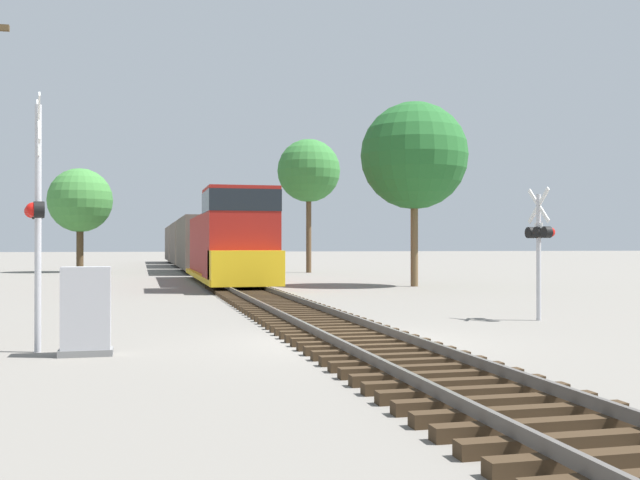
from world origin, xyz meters
name	(u,v)px	position (x,y,z in m)	size (l,w,h in m)	color
ground_plane	(351,343)	(0.00, 0.00, 0.00)	(400.00, 400.00, 0.00)	slate
rail_track_bed	(351,336)	(0.00, 0.00, 0.14)	(2.60, 160.00, 0.31)	#382819
freight_train	(195,244)	(0.00, 44.33, 2.00)	(2.99, 59.85, 4.39)	maroon
crossing_signal_near	(37,213)	(-5.99, 0.03, 2.56)	(0.46, 1.02, 4.71)	#B7B7BC
crossing_signal_far	(540,238)	(5.99, 3.12, 2.14)	(0.39, 1.01, 3.46)	#B7B7BC
relay_cabinet	(86,312)	(-5.08, -0.59, 0.78)	(0.93, 0.51, 1.58)	slate
tree_far_right	(414,156)	(8.47, 18.87, 6.18)	(5.09, 5.09, 8.74)	brown
tree_mid_background	(309,171)	(7.42, 37.02, 7.18)	(4.45, 4.45, 9.44)	brown
tree_deep_background	(80,201)	(-8.35, 41.40, 5.12)	(4.56, 4.56, 7.44)	#473521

